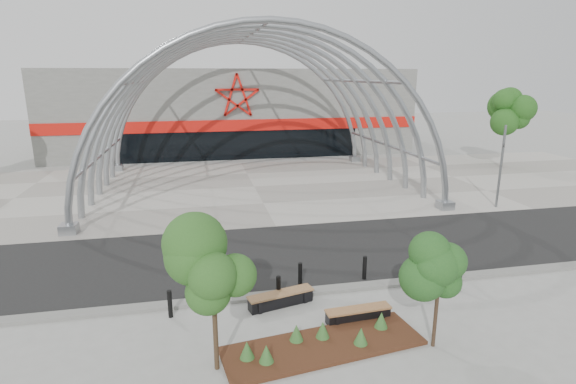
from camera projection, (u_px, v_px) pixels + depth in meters
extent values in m
plane|color=gray|center=(311.00, 289.00, 16.14)|extent=(140.00, 140.00, 0.00)
cube|color=black|center=(290.00, 253.00, 19.45)|extent=(140.00, 7.00, 0.02)
cube|color=gray|center=(254.00, 187.00, 30.81)|extent=(60.00, 17.00, 0.04)
cube|color=slate|center=(312.00, 291.00, 15.88)|extent=(60.00, 0.50, 0.12)
cube|color=slate|center=(231.00, 109.00, 46.85)|extent=(34.00, 15.00, 8.00)
cube|color=black|center=(238.00, 145.00, 40.48)|extent=(22.00, 0.25, 2.60)
cube|color=red|center=(238.00, 125.00, 40.02)|extent=(34.00, 0.30, 1.00)
torus|color=#92979C|center=(273.00, 221.00, 23.71)|extent=(20.36, 0.36, 20.36)
torus|color=#92979C|center=(265.00, 207.00, 26.08)|extent=(20.36, 0.36, 20.36)
torus|color=#92979C|center=(259.00, 196.00, 28.45)|extent=(20.36, 0.36, 20.36)
torus|color=#92979C|center=(254.00, 187.00, 30.82)|extent=(20.36, 0.36, 20.36)
torus|color=#92979C|center=(250.00, 179.00, 33.18)|extent=(20.36, 0.36, 20.36)
torus|color=#92979C|center=(246.00, 172.00, 35.55)|extent=(20.36, 0.36, 20.36)
torus|color=#92979C|center=(242.00, 166.00, 37.92)|extent=(20.36, 0.36, 20.36)
cylinder|color=#92979C|center=(388.00, 145.00, 32.06)|extent=(0.20, 15.00, 0.20)
cylinder|color=#92979C|center=(356.00, 81.00, 30.41)|extent=(0.20, 15.00, 0.20)
cylinder|color=#92979C|center=(251.00, 33.00, 28.28)|extent=(0.20, 15.00, 0.20)
cylinder|color=#92979C|center=(138.00, 81.00, 27.63)|extent=(0.20, 15.00, 0.20)
cylinder|color=#92979C|center=(101.00, 155.00, 28.26)|extent=(0.20, 15.00, 0.20)
cube|color=#92979C|center=(69.00, 229.00, 21.69)|extent=(0.80, 0.80, 0.50)
cube|color=#92979C|center=(118.00, 168.00, 35.89)|extent=(0.80, 0.80, 0.50)
cube|color=#92979C|center=(445.00, 205.00, 25.61)|extent=(0.80, 0.80, 0.50)
cube|color=#92979C|center=(355.00, 159.00, 39.82)|extent=(0.80, 0.80, 0.50)
cube|color=#34150E|center=(324.00, 346.00, 12.69)|extent=(5.92, 2.54, 0.11)
cone|color=#396C2E|center=(266.00, 353.00, 11.84)|extent=(0.40, 0.40, 0.50)
cone|color=#396C2E|center=(323.00, 329.00, 12.95)|extent=(0.40, 0.40, 0.50)
cone|color=#396C2E|center=(361.00, 336.00, 12.64)|extent=(0.40, 0.40, 0.50)
cone|color=#396C2E|center=(296.00, 332.00, 12.80)|extent=(0.40, 0.40, 0.50)
cone|color=#396C2E|center=(381.00, 320.00, 13.46)|extent=(0.40, 0.40, 0.50)
cone|color=#396C2E|center=(247.00, 350.00, 12.00)|extent=(0.40, 0.40, 0.50)
cylinder|color=slate|center=(501.00, 167.00, 25.48)|extent=(0.13, 0.13, 4.77)
imported|color=black|center=(503.00, 149.00, 25.21)|extent=(0.33, 0.67, 0.13)
cylinder|color=#332616|center=(216.00, 334.00, 11.54)|extent=(0.13, 0.13, 2.07)
ellipsoid|color=#28501F|center=(212.00, 266.00, 11.06)|extent=(1.77, 1.77, 2.26)
cylinder|color=black|center=(435.00, 321.00, 12.58)|extent=(0.11, 0.11, 1.60)
ellipsoid|color=#163F1C|center=(440.00, 273.00, 12.21)|extent=(1.32, 1.32, 1.74)
cube|color=black|center=(281.00, 300.00, 14.98)|extent=(2.24, 0.94, 0.37)
cube|color=black|center=(258.00, 305.00, 14.62)|extent=(0.24, 0.50, 0.44)
cube|color=black|center=(303.00, 294.00, 15.31)|extent=(0.24, 0.50, 0.44)
cube|color=brown|center=(281.00, 293.00, 14.91)|extent=(2.31, 1.02, 0.07)
cube|color=black|center=(358.00, 316.00, 14.03)|extent=(2.07, 0.52, 0.35)
cube|color=black|center=(335.00, 318.00, 13.83)|extent=(0.15, 0.46, 0.41)
cube|color=black|center=(380.00, 312.00, 14.22)|extent=(0.15, 0.46, 0.41)
cube|color=brown|center=(358.00, 309.00, 13.97)|extent=(2.12, 0.59, 0.06)
cylinder|color=black|center=(170.00, 304.00, 14.19)|extent=(0.15, 0.15, 0.92)
cylinder|color=black|center=(300.00, 275.00, 16.25)|extent=(0.15, 0.15, 0.91)
cylinder|color=black|center=(278.00, 289.00, 15.14)|extent=(0.15, 0.15, 0.94)
cylinder|color=black|center=(365.00, 268.00, 16.82)|extent=(0.15, 0.15, 0.92)
cylinder|color=black|center=(460.00, 279.00, 15.92)|extent=(0.14, 0.14, 0.90)
cylinder|color=black|center=(503.00, 149.00, 36.92)|extent=(0.20, 0.20, 3.03)
ellipsoid|color=#164612|center=(507.00, 116.00, 36.23)|extent=(2.70, 2.70, 3.30)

